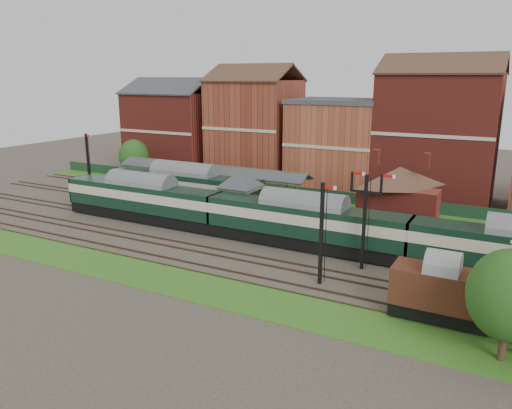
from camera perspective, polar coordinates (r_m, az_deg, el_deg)
The scene contains 18 objects.
ground at distance 49.43m, azimuth -0.65°, elevation -3.94°, with size 160.00×160.00×0.00m, color #473D33.
grass_back at distance 63.34m, azimuth 6.35°, elevation 0.15°, with size 90.00×4.50×0.06m, color #2D6619.
grass_front at distance 40.01m, azimuth -9.06°, elevation -8.66°, with size 90.00×5.00×0.06m, color #2D6619.
fence at distance 64.98m, azimuth 7.02°, elevation 1.16°, with size 90.00×0.12×1.50m, color #193823.
platform at distance 59.79m, azimuth -0.34°, elevation -0.16°, with size 55.00×3.40×1.00m, color #2D2D2D.
signal_box at distance 52.69m, azimuth -1.81°, elevation 0.83°, with size 5.40×5.40×6.00m.
brick_hut at distance 49.83m, azimuth 6.21°, elevation -2.43°, with size 3.20×2.64×2.94m.
station_building at distance 53.21m, azimuth 15.96°, elevation 1.25°, with size 8.10×8.10×5.90m.
canopy at distance 61.93m, azimuth -5.25°, elevation 4.17°, with size 26.00×3.89×4.08m.
semaphore_bracket at distance 41.48m, azimuth 12.35°, elevation -1.24°, with size 3.60×0.25×8.18m.
semaphore_platform_end at distance 72.85m, azimuth -18.64°, elevation 4.68°, with size 1.23×0.25×8.00m.
semaphore_siding at distance 38.10m, azimuth 7.51°, elevation -3.18°, with size 1.23×0.25×8.00m.
town_backdrop at distance 70.42m, azimuth 9.14°, elevation 7.29°, with size 69.00×10.00×16.00m.
dmu_train at distance 46.32m, azimuth 5.46°, elevation -1.93°, with size 57.81×3.04×4.44m.
platform_railcar at distance 60.54m, azimuth -8.09°, elevation 2.01°, with size 20.10×3.16×4.63m.
goods_van_b at distance 34.98m, azimuth 20.34°, elevation -9.21°, with size 6.15×2.67×3.73m.
tree_far at distance 31.01m, azimuth 26.97°, elevation -9.26°, with size 4.53×4.53×6.61m.
tree_back at distance 77.01m, azimuth -13.77°, elevation 5.34°, with size 4.43×4.43×6.48m.
Camera 1 is at (22.64, -41.05, 15.67)m, focal length 35.00 mm.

